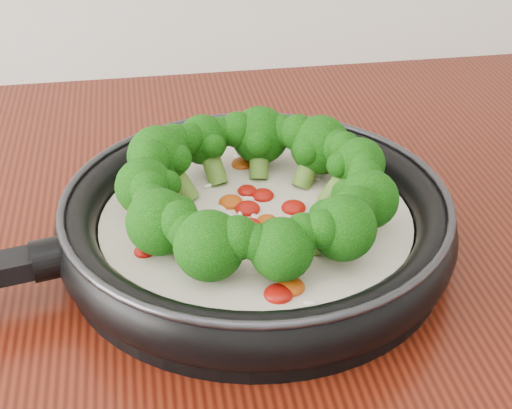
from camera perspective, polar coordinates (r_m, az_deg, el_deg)
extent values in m
cylinder|color=black|center=(0.69, 0.00, -3.05)|extent=(0.40, 0.40, 0.01)
torus|color=black|center=(0.68, 0.00, -1.25)|extent=(0.42, 0.42, 0.04)
torus|color=#2D2D33|center=(0.66, 0.00, 0.47)|extent=(0.41, 0.41, 0.01)
cylinder|color=black|center=(0.64, -15.10, -3.92)|extent=(0.04, 0.04, 0.03)
cylinder|color=silver|center=(0.68, 0.00, -1.78)|extent=(0.33, 0.33, 0.02)
ellipsoid|color=#A70E08|center=(0.66, -0.46, -1.50)|extent=(0.02, 0.02, 0.01)
ellipsoid|color=#A70E08|center=(0.70, -6.47, 0.19)|extent=(0.03, 0.03, 0.01)
ellipsoid|color=#B0410B|center=(0.76, -1.06, 3.07)|extent=(0.03, 0.03, 0.01)
ellipsoid|color=#A70E08|center=(0.72, 5.74, 1.08)|extent=(0.02, 0.02, 0.01)
ellipsoid|color=#A70E08|center=(0.64, -0.63, -3.07)|extent=(0.03, 0.03, 0.01)
ellipsoid|color=#B0410B|center=(0.67, 0.86, -1.23)|extent=(0.02, 0.02, 0.01)
ellipsoid|color=#A70E08|center=(0.64, -8.40, -3.51)|extent=(0.02, 0.02, 0.01)
ellipsoid|color=#A70E08|center=(0.71, -0.68, 1.03)|extent=(0.03, 0.03, 0.01)
ellipsoid|color=#B0410B|center=(0.72, 8.44, 1.00)|extent=(0.03, 0.03, 0.01)
ellipsoid|color=#A70E08|center=(0.68, -6.17, -0.96)|extent=(0.03, 0.03, 0.01)
ellipsoid|color=#A70E08|center=(0.65, -7.59, -2.70)|extent=(0.02, 0.02, 0.01)
ellipsoid|color=#B0410B|center=(0.69, -1.91, 0.16)|extent=(0.03, 0.03, 0.01)
ellipsoid|color=#A70E08|center=(0.70, 0.52, 0.68)|extent=(0.02, 0.02, 0.01)
ellipsoid|color=#A70E08|center=(0.69, 2.84, -0.24)|extent=(0.03, 0.03, 0.01)
ellipsoid|color=#B0410B|center=(0.71, 6.39, 0.89)|extent=(0.04, 0.04, 0.01)
ellipsoid|color=#A70E08|center=(0.68, -0.63, -0.33)|extent=(0.03, 0.03, 0.01)
ellipsoid|color=#A70E08|center=(0.72, -5.92, 1.21)|extent=(0.02, 0.02, 0.01)
ellipsoid|color=#B0410B|center=(0.59, 2.59, -6.22)|extent=(0.03, 0.03, 0.01)
ellipsoid|color=#A70E08|center=(0.59, 1.70, -6.75)|extent=(0.03, 0.03, 0.01)
ellipsoid|color=#A70E08|center=(0.66, -1.74, -1.68)|extent=(0.03, 0.03, 0.01)
ellipsoid|color=white|center=(0.74, 4.47, 2.02)|extent=(0.01, 0.01, 0.00)
ellipsoid|color=white|center=(0.76, 4.55, 2.88)|extent=(0.01, 0.01, 0.00)
ellipsoid|color=white|center=(0.67, -6.51, -1.27)|extent=(0.01, 0.01, 0.00)
ellipsoid|color=white|center=(0.67, -0.02, -1.00)|extent=(0.01, 0.01, 0.00)
ellipsoid|color=white|center=(0.69, -2.57, -0.25)|extent=(0.01, 0.01, 0.00)
ellipsoid|color=white|center=(0.74, 6.16, 2.16)|extent=(0.01, 0.01, 0.00)
ellipsoid|color=white|center=(0.68, -1.21, -0.74)|extent=(0.01, 0.01, 0.00)
ellipsoid|color=white|center=(0.77, -1.48, 3.63)|extent=(0.01, 0.01, 0.00)
ellipsoid|color=white|center=(0.75, 5.78, 2.69)|extent=(0.01, 0.01, 0.00)
ellipsoid|color=white|center=(0.70, -0.25, 0.41)|extent=(0.01, 0.01, 0.00)
ellipsoid|color=white|center=(0.67, -0.19, -1.09)|extent=(0.01, 0.01, 0.00)
ellipsoid|color=white|center=(0.71, 0.60, 1.05)|extent=(0.01, 0.01, 0.00)
ellipsoid|color=white|center=(0.61, -0.44, -5.19)|extent=(0.01, 0.01, 0.00)
ellipsoid|color=white|center=(0.69, -0.72, 0.07)|extent=(0.01, 0.01, 0.00)
ellipsoid|color=white|center=(0.58, 4.08, -7.41)|extent=(0.01, 0.01, 0.00)
ellipsoid|color=white|center=(0.70, -0.78, 0.46)|extent=(0.01, 0.00, 0.00)
ellipsoid|color=white|center=(0.68, -0.20, -0.76)|extent=(0.01, 0.01, 0.00)
ellipsoid|color=white|center=(0.72, -3.64, 1.40)|extent=(0.01, 0.01, 0.00)
ellipsoid|color=white|center=(0.71, 9.67, 0.13)|extent=(0.01, 0.01, 0.00)
ellipsoid|color=white|center=(0.68, 4.85, -0.77)|extent=(0.01, 0.01, 0.00)
ellipsoid|color=white|center=(0.72, -7.79, 1.08)|extent=(0.01, 0.01, 0.00)
ellipsoid|color=white|center=(0.74, -5.66, 2.00)|extent=(0.01, 0.01, 0.00)
ellipsoid|color=white|center=(0.73, 6.19, 1.76)|extent=(0.01, 0.01, 0.00)
cylinder|color=olive|center=(0.69, 6.15, 1.35)|extent=(0.04, 0.03, 0.04)
sphere|color=black|center=(0.69, 7.76, 3.07)|extent=(0.06, 0.06, 0.05)
sphere|color=black|center=(0.70, 6.68, 4.28)|extent=(0.04, 0.04, 0.03)
sphere|color=black|center=(0.67, 8.14, 2.80)|extent=(0.03, 0.03, 0.03)
sphere|color=black|center=(0.68, 6.31, 2.97)|extent=(0.03, 0.03, 0.02)
cylinder|color=olive|center=(0.72, 3.89, 2.63)|extent=(0.04, 0.04, 0.04)
sphere|color=black|center=(0.73, 4.83, 4.49)|extent=(0.07, 0.07, 0.06)
sphere|color=black|center=(0.73, 3.18, 5.41)|extent=(0.04, 0.04, 0.04)
sphere|color=black|center=(0.71, 6.08, 4.31)|extent=(0.04, 0.04, 0.03)
sphere|color=black|center=(0.71, 3.94, 4.08)|extent=(0.03, 0.03, 0.03)
cylinder|color=olive|center=(0.73, 0.24, 3.28)|extent=(0.03, 0.04, 0.04)
sphere|color=black|center=(0.74, 0.30, 5.24)|extent=(0.07, 0.07, 0.06)
sphere|color=black|center=(0.73, -1.39, 5.64)|extent=(0.04, 0.04, 0.04)
sphere|color=black|center=(0.74, 1.95, 5.51)|extent=(0.04, 0.04, 0.03)
sphere|color=black|center=(0.72, 0.24, 4.69)|extent=(0.03, 0.03, 0.03)
cylinder|color=olive|center=(0.73, -3.24, 2.93)|extent=(0.03, 0.04, 0.04)
sphere|color=black|center=(0.73, -4.03, 4.89)|extent=(0.06, 0.06, 0.05)
sphere|color=black|center=(0.72, -5.09, 4.96)|extent=(0.04, 0.04, 0.03)
sphere|color=black|center=(0.73, -2.63, 5.56)|extent=(0.03, 0.03, 0.03)
sphere|color=black|center=(0.72, -3.29, 4.45)|extent=(0.03, 0.03, 0.02)
cylinder|color=olive|center=(0.70, -5.82, 1.77)|extent=(0.04, 0.04, 0.04)
sphere|color=black|center=(0.70, -7.37, 3.62)|extent=(0.07, 0.07, 0.06)
sphere|color=black|center=(0.68, -7.93, 3.38)|extent=(0.04, 0.04, 0.04)
sphere|color=black|center=(0.71, -6.18, 4.75)|extent=(0.04, 0.04, 0.03)
sphere|color=black|center=(0.69, -6.01, 3.45)|extent=(0.03, 0.03, 0.03)
cylinder|color=olive|center=(0.67, -6.65, -0.01)|extent=(0.04, 0.02, 0.04)
sphere|color=black|center=(0.66, -8.39, 1.32)|extent=(0.06, 0.06, 0.05)
sphere|color=black|center=(0.64, -8.04, 1.13)|extent=(0.04, 0.04, 0.03)
sphere|color=black|center=(0.68, -7.91, 2.64)|extent=(0.04, 0.04, 0.03)
sphere|color=black|center=(0.66, -6.72, 1.51)|extent=(0.03, 0.03, 0.03)
cylinder|color=olive|center=(0.63, -5.68, -2.13)|extent=(0.04, 0.03, 0.04)
sphere|color=black|center=(0.62, -7.26, -1.31)|extent=(0.06, 0.06, 0.05)
sphere|color=black|center=(0.60, -5.80, -1.30)|extent=(0.04, 0.04, 0.03)
sphere|color=black|center=(0.63, -7.88, 0.15)|extent=(0.04, 0.04, 0.03)
sphere|color=black|center=(0.62, -5.71, -0.57)|extent=(0.03, 0.03, 0.03)
cylinder|color=olive|center=(0.61, -2.74, -3.54)|extent=(0.03, 0.04, 0.04)
sphere|color=black|center=(0.59, -3.53, -3.11)|extent=(0.07, 0.07, 0.06)
sphere|color=black|center=(0.58, -1.39, -2.52)|extent=(0.04, 0.04, 0.04)
sphere|color=black|center=(0.59, -5.22, -1.92)|extent=(0.04, 0.04, 0.03)
sphere|color=black|center=(0.60, -2.74, -1.95)|extent=(0.03, 0.03, 0.03)
cylinder|color=olive|center=(0.61, 1.50, -3.77)|extent=(0.02, 0.04, 0.04)
sphere|color=black|center=(0.58, 1.93, -3.40)|extent=(0.06, 0.06, 0.05)
sphere|color=black|center=(0.59, 3.59, -2.12)|extent=(0.04, 0.04, 0.03)
sphere|color=black|center=(0.58, 0.03, -2.85)|extent=(0.03, 0.03, 0.03)
sphere|color=black|center=(0.60, 1.50, -2.16)|extent=(0.03, 0.03, 0.03)
cylinder|color=olive|center=(0.62, 5.04, -2.57)|extent=(0.04, 0.04, 0.04)
sphere|color=black|center=(0.60, 6.58, -1.77)|extent=(0.06, 0.06, 0.05)
sphere|color=black|center=(0.61, 7.39, -0.12)|extent=(0.04, 0.04, 0.03)
sphere|color=black|center=(0.58, 5.01, -1.82)|extent=(0.04, 0.04, 0.03)
sphere|color=black|center=(0.61, 5.20, -0.86)|extent=(0.03, 0.03, 0.03)
cylinder|color=olive|center=(0.65, 6.64, -0.81)|extent=(0.04, 0.03, 0.04)
sphere|color=black|center=(0.64, 8.49, 0.40)|extent=(0.06, 0.06, 0.05)
sphere|color=black|center=(0.65, 8.22, 1.97)|extent=(0.04, 0.04, 0.03)
sphere|color=black|center=(0.62, 7.90, 0.09)|extent=(0.03, 0.03, 0.03)
sphere|color=black|center=(0.64, 6.78, 0.81)|extent=(0.03, 0.03, 0.03)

